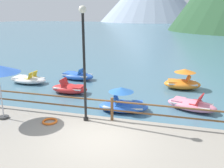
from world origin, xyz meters
TOP-DOWN VIEW (x-y plane):
  - ground_plane at (0.00, 40.00)m, footprint 200.00×200.00m
  - dock_railing at (0.00, 1.55)m, footprint 23.92×0.12m
  - lamp_post at (-1.01, 1.24)m, footprint 0.28×0.28m
  - life_ring at (-2.32, 0.67)m, footprint 0.61×0.61m
  - pedal_boat_0 at (-4.56, 8.57)m, footprint 2.63×1.53m
  - pedal_boat_2 at (-7.36, 6.76)m, footprint 2.59×1.39m
  - pedal_boat_3 at (0.00, 3.61)m, footprint 2.55×1.61m
  - pedal_boat_4 at (-3.69, 5.48)m, footprint 2.20×1.12m
  - pedal_boat_5 at (2.74, 8.21)m, footprint 2.35×1.56m
  - pedal_boat_7 at (3.18, 4.60)m, footprint 2.60×1.79m

SIDE VIEW (x-z plane):
  - ground_plane at x=0.00m, z-range 0.00..0.00m
  - pedal_boat_2 at x=-7.36m, z-range -0.16..0.66m
  - pedal_boat_7 at x=3.18m, z-range -0.15..0.69m
  - pedal_boat_0 at x=-4.56m, z-range -0.15..0.70m
  - pedal_boat_4 at x=-3.69m, z-range -0.15..0.72m
  - pedal_boat_3 at x=0.00m, z-range -0.21..0.98m
  - pedal_boat_5 at x=2.74m, z-range -0.19..1.08m
  - life_ring at x=-2.32m, z-range 0.40..0.49m
  - dock_railing at x=0.00m, z-range 0.51..1.46m
  - lamp_post at x=-1.01m, z-range 0.84..5.27m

